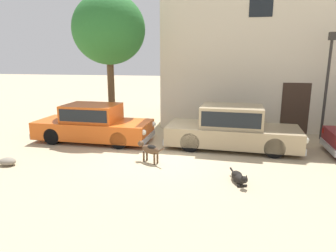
% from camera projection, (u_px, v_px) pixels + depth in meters
% --- Properties ---
extents(ground_plane, '(80.00, 80.00, 0.00)m').
position_uv_depth(ground_plane, '(156.00, 153.00, 9.99)').
color(ground_plane, tan).
extents(parked_sedan_nearest, '(4.47, 1.82, 1.40)m').
position_uv_depth(parked_sedan_nearest, '(93.00, 123.00, 11.31)').
color(parked_sedan_nearest, '#D15619').
rests_on(parked_sedan_nearest, ground_plane).
extents(parked_sedan_second, '(4.73, 2.03, 1.50)m').
position_uv_depth(parked_sedan_second, '(232.00, 128.00, 10.43)').
color(parked_sedan_second, tan).
rests_on(parked_sedan_second, ground_plane).
extents(stray_dog_spotted, '(0.44, 1.03, 0.35)m').
position_uv_depth(stray_dog_spotted, '(238.00, 177.00, 7.63)').
color(stray_dog_spotted, black).
rests_on(stray_dog_spotted, ground_plane).
extents(stray_dog_tan, '(0.96, 0.55, 0.64)m').
position_uv_depth(stray_dog_tan, '(149.00, 149.00, 9.07)').
color(stray_dog_tan, brown).
rests_on(stray_dog_tan, ground_plane).
extents(street_lamp, '(0.22, 0.22, 3.99)m').
position_uv_depth(street_lamp, '(328.00, 73.00, 11.13)').
color(street_lamp, '#2D2B28').
rests_on(street_lamp, ground_plane).
extents(acacia_tree_left, '(3.03, 2.73, 5.68)m').
position_uv_depth(acacia_tree_left, '(109.00, 30.00, 12.41)').
color(acacia_tree_left, brown).
rests_on(acacia_tree_left, ground_plane).
extents(rubble_pile, '(0.52, 0.39, 0.23)m').
position_uv_depth(rubble_pile, '(8.00, 161.00, 8.87)').
color(rubble_pile, gray).
rests_on(rubble_pile, ground_plane).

